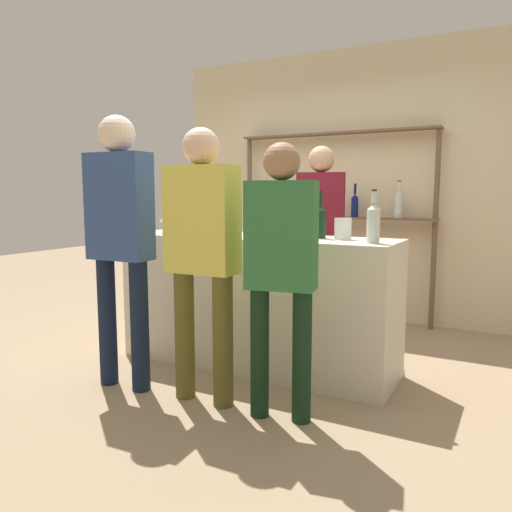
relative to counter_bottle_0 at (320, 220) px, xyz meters
The scene contains 16 objects.
ground_plane 1.23m from the counter_bottle_0, behind, with size 16.00×16.00×0.00m, color #9E8466.
bar_counter 0.80m from the counter_bottle_0, behind, with size 2.12×0.60×1.00m, color beige.
back_wall 1.91m from the counter_bottle_0, 104.76° to the left, with size 3.72×0.12×2.80m, color beige.
back_shelf 1.72m from the counter_bottle_0, 105.85° to the left, with size 2.08×0.18×1.94m.
counter_bottle_0 is the anchor object (origin of this frame).
counter_bottle_1 1.20m from the counter_bottle_0, behind, with size 0.08×0.08×0.36m.
counter_bottle_2 0.25m from the counter_bottle_0, 109.84° to the right, with size 0.08×0.08×0.32m.
counter_bottle_3 0.46m from the counter_bottle_0, 21.42° to the right, with size 0.08×0.08×0.34m.
counter_bottle_4 0.61m from the counter_bottle_0, 169.70° to the left, with size 0.08×0.08×0.35m.
wine_glass 1.30m from the counter_bottle_0, behind, with size 0.08×0.08×0.17m.
ice_bucket 0.80m from the counter_bottle_0, behind, with size 0.19×0.19×0.24m.
cork_jar 0.18m from the counter_bottle_0, ahead, with size 0.12×0.12×0.15m.
customer_center 0.94m from the counter_bottle_0, 119.19° to the right, with size 0.45×0.23×1.72m.
server_behind_counter 0.83m from the counter_bottle_0, 110.87° to the left, with size 0.44×0.27×1.73m.
customer_left 1.38m from the counter_bottle_0, 140.75° to the right, with size 0.44×0.24×1.82m.
customer_right 0.83m from the counter_bottle_0, 84.25° to the right, with size 0.42×0.25×1.60m.
Camera 1 is at (1.78, -3.28, 1.32)m, focal length 35.00 mm.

